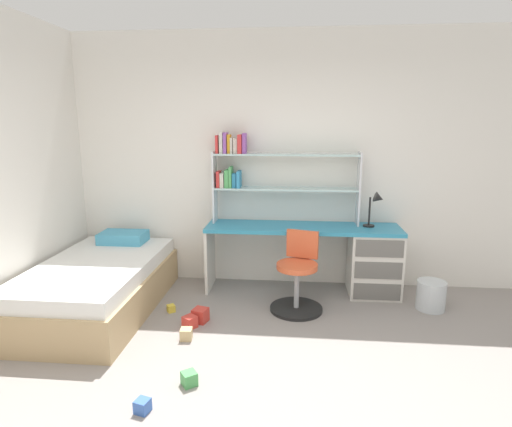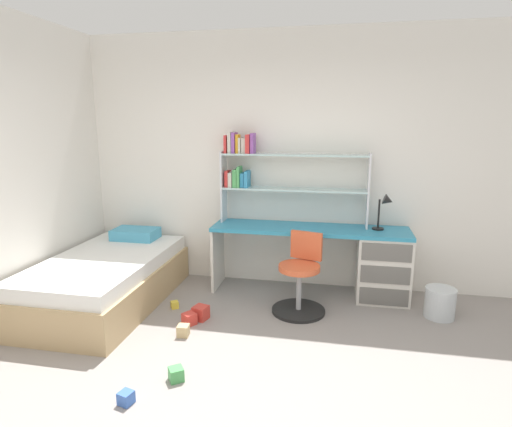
% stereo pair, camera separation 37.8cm
% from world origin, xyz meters
% --- Properties ---
extents(ground_plane, '(5.55, 5.72, 0.02)m').
position_xyz_m(ground_plane, '(0.00, 0.00, -0.01)').
color(ground_plane, gray).
extents(room_shell, '(5.55, 5.72, 2.79)m').
position_xyz_m(room_shell, '(-1.17, 1.18, 1.39)').
color(room_shell, white).
rests_on(room_shell, ground_plane).
extents(desk, '(2.07, 0.50, 0.73)m').
position_xyz_m(desk, '(0.84, 2.08, 0.41)').
color(desk, teal).
rests_on(desk, ground_plane).
extents(bookshelf_hutch, '(1.58, 0.22, 0.99)m').
position_xyz_m(bookshelf_hutch, '(-0.17, 2.22, 1.32)').
color(bookshelf_hutch, silver).
rests_on(bookshelf_hutch, desk).
extents(desk_lamp, '(0.20, 0.17, 0.38)m').
position_xyz_m(desk_lamp, '(1.04, 2.10, 0.99)').
color(desk_lamp, black).
rests_on(desk_lamp, desk).
extents(swivel_chair, '(0.52, 0.52, 0.77)m').
position_xyz_m(swivel_chair, '(0.24, 1.62, 0.30)').
color(swivel_chair, black).
rests_on(swivel_chair, ground_plane).
extents(bed_platform, '(1.07, 1.87, 0.62)m').
position_xyz_m(bed_platform, '(-1.72, 1.41, 0.25)').
color(bed_platform, tan).
rests_on(bed_platform, ground_plane).
extents(waste_bin, '(0.28, 0.28, 0.29)m').
position_xyz_m(waste_bin, '(1.56, 1.74, 0.14)').
color(waste_bin, silver).
rests_on(waste_bin, ground_plane).
extents(toy_block_red_0, '(0.16, 0.16, 0.13)m').
position_xyz_m(toy_block_red_0, '(-0.66, 1.25, 0.06)').
color(toy_block_red_0, red).
rests_on(toy_block_red_0, ground_plane).
extents(toy_block_yellow_1, '(0.10, 0.10, 0.07)m').
position_xyz_m(toy_block_yellow_1, '(-1.00, 1.43, 0.04)').
color(toy_block_yellow_1, gold).
rests_on(toy_block_yellow_1, ground_plane).
extents(toy_block_green_2, '(0.14, 0.14, 0.10)m').
position_xyz_m(toy_block_green_2, '(-0.53, 0.29, 0.05)').
color(toy_block_green_2, '#479E51').
rests_on(toy_block_green_2, ground_plane).
extents(toy_block_natural_3, '(0.11, 0.11, 0.10)m').
position_xyz_m(toy_block_natural_3, '(-0.71, 0.92, 0.05)').
color(toy_block_natural_3, tan).
rests_on(toy_block_natural_3, ground_plane).
extents(toy_block_blue_4, '(0.11, 0.11, 0.09)m').
position_xyz_m(toy_block_blue_4, '(-0.75, -0.02, 0.04)').
color(toy_block_blue_4, '#3860B7').
rests_on(toy_block_blue_4, ground_plane).
extents(toy_block_red_5, '(0.15, 0.15, 0.11)m').
position_xyz_m(toy_block_red_5, '(-0.73, 1.13, 0.05)').
color(toy_block_red_5, red).
rests_on(toy_block_red_5, ground_plane).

